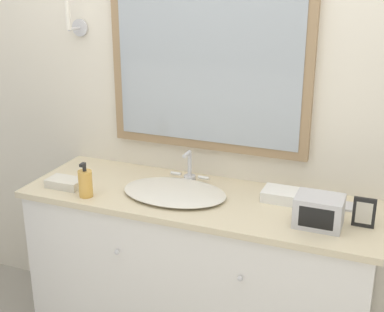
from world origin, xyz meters
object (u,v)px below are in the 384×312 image
at_px(sink_basin, 175,191).
at_px(appliance_box, 319,211).
at_px(picture_frame, 364,213).
at_px(soap_bottle, 85,183).

bearing_deg(sink_basin, appliance_box, -5.71).
distance_m(sink_basin, picture_frame, 0.86).
distance_m(soap_bottle, picture_frame, 1.26).
xyz_separation_m(sink_basin, picture_frame, (0.86, -0.01, 0.05)).
bearing_deg(picture_frame, soap_bottle, -172.61).
bearing_deg(appliance_box, picture_frame, 18.24).
bearing_deg(sink_basin, soap_bottle, -155.86).
height_order(sink_basin, picture_frame, sink_basin).
bearing_deg(picture_frame, appliance_box, -161.76).
relative_size(sink_basin, picture_frame, 3.87).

